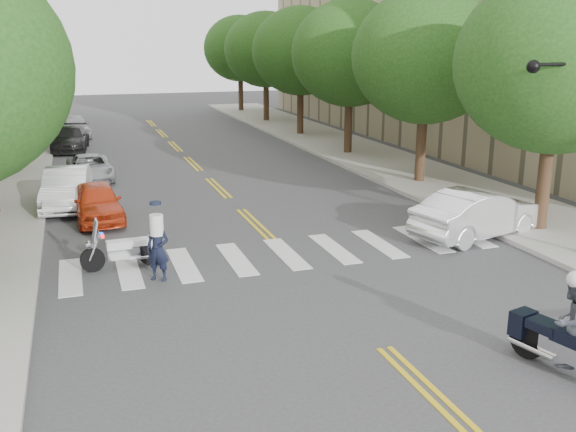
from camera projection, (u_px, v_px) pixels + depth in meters
name	position (u px, v px, depth m)	size (l,w,h in m)	color
ground	(384.00, 348.00, 13.40)	(140.00, 140.00, 0.00)	#38383A
sidewalk_right	(359.00, 153.00, 36.41)	(5.00, 60.00, 0.15)	#9E9991
tree_l_3	(11.00, 53.00, 36.67)	(6.40, 6.40, 8.45)	#382316
tree_l_4	(20.00, 51.00, 43.99)	(6.40, 6.40, 8.45)	#382316
tree_l_5	(27.00, 49.00, 51.31)	(6.40, 6.40, 8.45)	#382316
tree_r_0	(557.00, 62.00, 20.12)	(6.40, 6.40, 8.45)	#382316
tree_r_1	(426.00, 57.00, 27.43)	(6.40, 6.40, 8.45)	#382316
tree_r_2	(350.00, 53.00, 34.75)	(6.40, 6.40, 8.45)	#382316
tree_r_3	(301.00, 51.00, 42.07)	(6.40, 6.40, 8.45)	#382316
tree_r_4	(266.00, 50.00, 49.38)	(6.40, 6.40, 8.45)	#382316
tree_r_5	(240.00, 49.00, 56.70)	(6.40, 6.40, 8.45)	#382316
motorcycle_police	(567.00, 328.00, 12.16)	(1.05, 2.56, 2.12)	black
motorcycle_parked	(129.00, 250.00, 18.09)	(2.28, 0.58, 1.47)	black
officer_standing	(158.00, 249.00, 17.00)	(0.64, 0.42, 1.75)	black
convertible	(478.00, 213.00, 20.82)	(1.67, 4.80, 1.58)	white
parked_car_a	(97.00, 202.00, 22.80)	(1.60, 3.97, 1.35)	red
parked_car_b	(67.00, 188.00, 24.56)	(1.59, 4.57, 1.51)	white
parked_car_c	(90.00, 168.00, 29.49)	(1.90, 4.13, 1.15)	#95989C
parked_car_d	(70.00, 139.00, 37.44)	(1.93, 4.75, 1.38)	black
parked_car_e	(75.00, 126.00, 42.56)	(1.75, 4.36, 1.49)	#9C9BA1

